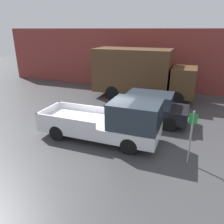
# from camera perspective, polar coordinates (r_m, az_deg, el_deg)

# --- Properties ---
(ground_plane) EXTENTS (60.00, 60.00, 0.00)m
(ground_plane) POSITION_cam_1_polar(r_m,az_deg,el_deg) (11.20, -1.91, -5.37)
(ground_plane) COLOR #3D3D3F
(building_wall) EXTENTS (28.00, 0.15, 4.99)m
(building_wall) POSITION_cam_1_polar(r_m,az_deg,el_deg) (19.14, 9.09, 13.26)
(building_wall) COLOR brown
(building_wall) RESTS_ON ground
(pickup_truck) EXTENTS (5.68, 2.01, 2.06)m
(pickup_truck) POSITION_cam_1_polar(r_m,az_deg,el_deg) (10.06, -0.14, -2.56)
(pickup_truck) COLOR silver
(pickup_truck) RESTS_ON ground
(car) EXTENTS (4.47, 1.91, 1.68)m
(car) POSITION_cam_1_polar(r_m,az_deg,el_deg) (12.37, 9.27, 1.24)
(car) COLOR black
(car) RESTS_ON ground
(delivery_truck) EXTENTS (7.31, 2.62, 3.63)m
(delivery_truck) POSITION_cam_1_polar(r_m,az_deg,el_deg) (16.52, 7.23, 10.22)
(delivery_truck) COLOR #4C331E
(delivery_truck) RESTS_ON ground
(parking_sign) EXTENTS (0.30, 0.07, 2.18)m
(parking_sign) POSITION_cam_1_polar(r_m,az_deg,el_deg) (8.76, 19.92, -5.60)
(parking_sign) COLOR gray
(parking_sign) RESTS_ON ground
(newspaper_box) EXTENTS (0.45, 0.40, 1.14)m
(newspaper_box) POSITION_cam_1_polar(r_m,az_deg,el_deg) (18.85, 15.04, 6.73)
(newspaper_box) COLOR #194CB2
(newspaper_box) RESTS_ON ground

